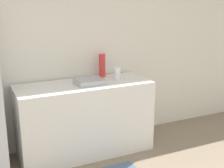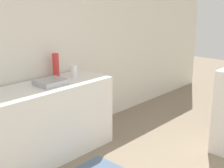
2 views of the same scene
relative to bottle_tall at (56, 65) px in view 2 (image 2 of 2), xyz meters
The scene contains 5 objects.
wall_back 0.35m from the bottle_tall, 137.30° to the left, with size 8.00×0.06×2.60m, color silver.
counter 0.71m from the bottle_tall, 146.95° to the right, with size 1.61×0.62×0.88m, color silver.
sink_basin 0.39m from the bottle_tall, 137.34° to the right, with size 0.32×0.28×0.06m, color #9EA3A8.
bottle_tall is the anchor object (origin of this frame).
bottle_short 0.25m from the bottle_tall, 62.44° to the right, with size 0.08×0.08×0.16m, color silver.
Camera 2 is at (-2.18, -0.39, 1.85)m, focal length 50.00 mm.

